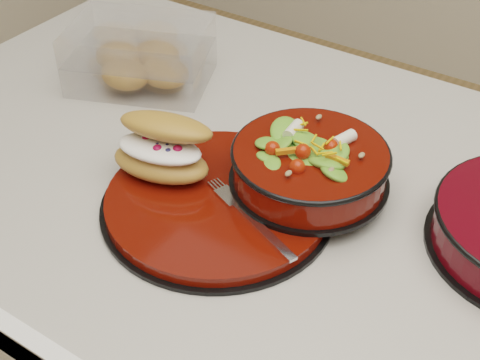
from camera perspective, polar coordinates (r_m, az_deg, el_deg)
The scene contains 5 objects.
dinner_plate at distance 0.83m, azimuth -1.89°, elevation -1.88°, with size 0.29×0.29×0.02m.
salad_bowl at distance 0.83m, azimuth 6.00°, elevation 1.58°, with size 0.20×0.20×0.09m.
croissant at distance 0.85m, azimuth -6.59°, elevation 2.76°, with size 0.14×0.11×0.08m.
fork at distance 0.79m, azimuth 1.03°, elevation -3.38°, with size 0.14×0.07×0.00m.
pastry_box at distance 1.08m, azimuth -8.48°, elevation 10.38°, with size 0.25×0.22×0.09m.
Camera 1 is at (0.33, -0.60, 1.45)m, focal length 50.00 mm.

